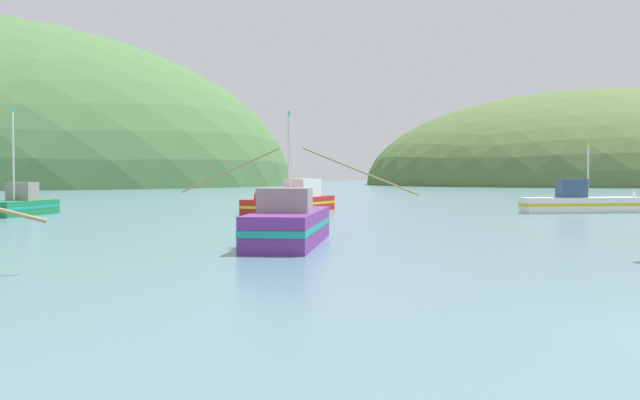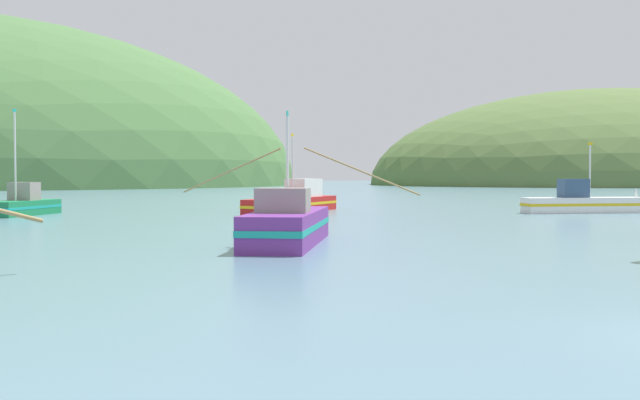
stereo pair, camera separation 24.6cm
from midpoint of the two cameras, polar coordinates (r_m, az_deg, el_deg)
hill_far_right at (r=208.77m, az=22.04°, el=1.16°), size 130.49×104.40×50.91m
fishing_boat_red at (r=52.09m, az=-1.89°, el=-0.08°), size 15.45×11.62×5.71m
fishing_boat_purple at (r=28.12m, az=-2.36°, el=-2.01°), size 4.93×8.86×5.25m
fishing_boat_green at (r=52.04m, az=-22.66°, el=-0.39°), size 4.55×6.68×7.10m
fishing_boat_white at (r=54.19m, az=20.37°, el=-0.21°), size 9.01×2.06×5.05m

